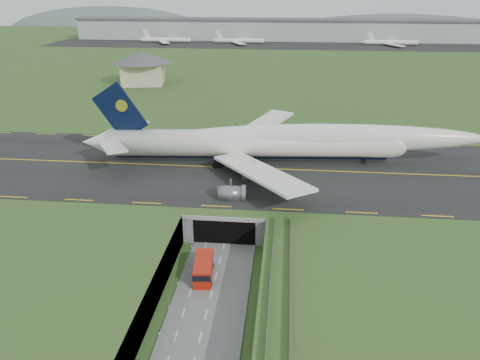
# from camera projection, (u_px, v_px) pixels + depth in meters

# --- Properties ---
(ground) EXTENTS (900.00, 900.00, 0.00)m
(ground) POSITION_uv_depth(u_px,v_px,m) (218.00, 268.00, 82.80)
(ground) COLOR #365020
(ground) RESTS_ON ground
(airfield_deck) EXTENTS (800.00, 800.00, 6.00)m
(airfield_deck) POSITION_uv_depth(u_px,v_px,m) (218.00, 253.00, 81.63)
(airfield_deck) COLOR gray
(airfield_deck) RESTS_ON ground
(trench_road) EXTENTS (12.00, 75.00, 0.20)m
(trench_road) POSITION_uv_depth(u_px,v_px,m) (212.00, 293.00, 75.89)
(trench_road) COLOR slate
(trench_road) RESTS_ON ground
(taxiway) EXTENTS (800.00, 44.00, 0.18)m
(taxiway) POSITION_uv_depth(u_px,v_px,m) (238.00, 168.00, 110.65)
(taxiway) COLOR black
(taxiway) RESTS_ON airfield_deck
(tunnel_portal) EXTENTS (17.00, 22.30, 6.00)m
(tunnel_portal) POSITION_uv_depth(u_px,v_px,m) (230.00, 209.00, 96.81)
(tunnel_portal) COLOR gray
(tunnel_portal) RESTS_ON ground
(guideway) EXTENTS (3.00, 53.00, 7.05)m
(guideway) POSITION_uv_depth(u_px,v_px,m) (279.00, 319.00, 62.20)
(guideway) COLOR #A8A8A3
(guideway) RESTS_ON ground
(jumbo_jet) EXTENTS (96.28, 61.47, 20.39)m
(jumbo_jet) POSITION_uv_depth(u_px,v_px,m) (279.00, 142.00, 111.34)
(jumbo_jet) COLOR white
(jumbo_jet) RESTS_ON ground
(shuttle_tram) EXTENTS (3.78, 8.26, 3.25)m
(shuttle_tram) POSITION_uv_depth(u_px,v_px,m) (203.00, 268.00, 79.41)
(shuttle_tram) COLOR #B71C0C
(shuttle_tram) RESTS_ON ground
(service_building) EXTENTS (29.09, 29.09, 13.60)m
(service_building) POSITION_uv_depth(u_px,v_px,m) (143.00, 65.00, 199.71)
(service_building) COLOR beige
(service_building) RESTS_ON ground
(cargo_terminal) EXTENTS (320.00, 67.00, 15.60)m
(cargo_terminal) POSITION_uv_depth(u_px,v_px,m) (275.00, 29.00, 351.64)
(cargo_terminal) COLOR #B2B2B2
(cargo_terminal) RESTS_ON ground
(distant_hills) EXTENTS (700.00, 91.00, 60.00)m
(distant_hills) POSITION_uv_depth(u_px,v_px,m) (342.00, 37.00, 472.30)
(distant_hills) COLOR #52625D
(distant_hills) RESTS_ON ground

